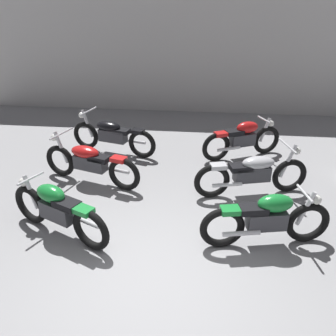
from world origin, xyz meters
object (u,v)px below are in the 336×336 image
motorcycle_left_row_2 (112,135)px  motorcycle_right_row_2 (243,138)px  motorcycle_right_row_1 (253,173)px  motorcycle_left_row_1 (90,162)px  motorcycle_right_row_0 (267,218)px  motorcycle_left_row_0 (57,209)px

motorcycle_left_row_2 → motorcycle_right_row_2: size_ratio=1.16×
motorcycle_right_row_1 → motorcycle_right_row_2: bearing=91.3°
motorcycle_left_row_1 → motorcycle_right_row_2: motorcycle_left_row_1 is taller
motorcycle_left_row_2 → motorcycle_right_row_0: size_ratio=1.09×
motorcycle_left_row_1 → motorcycle_right_row_2: size_ratio=1.15×
motorcycle_left_row_2 → motorcycle_right_row_2: 3.01m
motorcycle_left_row_2 → motorcycle_right_row_1: same height
motorcycle_right_row_1 → motorcycle_right_row_2: size_ratio=1.16×
motorcycle_left_row_0 → motorcycle_right_row_0: same height
motorcycle_left_row_2 → motorcycle_right_row_1: (3.04, -1.59, 0.00)m
motorcycle_left_row_1 → motorcycle_right_row_0: bearing=-26.5°
motorcycle_right_row_1 → motorcycle_left_row_2: bearing=152.4°
motorcycle_right_row_2 → motorcycle_left_row_2: bearing=-178.5°
motorcycle_right_row_0 → motorcycle_right_row_2: bearing=91.6°
motorcycle_left_row_1 → motorcycle_left_row_2: size_ratio=0.99×
motorcycle_left_row_1 → motorcycle_right_row_0: (3.17, -1.58, 0.01)m
motorcycle_left_row_1 → motorcycle_right_row_1: (3.12, -0.13, 0.00)m
motorcycle_left_row_0 → motorcycle_left_row_1: (-0.03, 1.68, -0.01)m
motorcycle_left_row_2 → motorcycle_right_row_0: 4.34m
motorcycle_right_row_2 → motorcycle_left_row_1: bearing=-153.4°
motorcycle_left_row_0 → motorcycle_right_row_1: motorcycle_right_row_1 is taller
motorcycle_left_row_2 → motorcycle_right_row_2: bearing=1.5°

